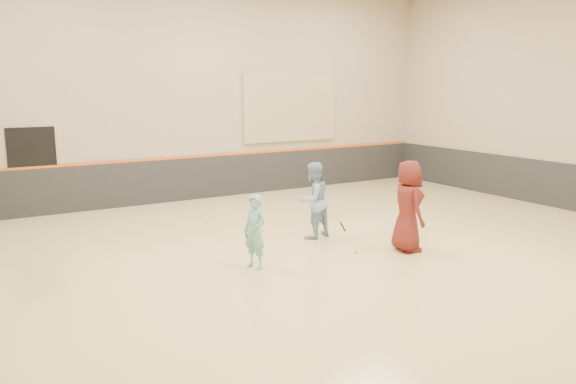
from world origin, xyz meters
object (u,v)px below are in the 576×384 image
girl (255,232)px  instructor (313,200)px  young_man (408,206)px  spare_racket (200,215)px

girl → instructor: (1.99, 1.17, 0.15)m
girl → young_man: 3.11m
spare_racket → girl: bearing=-98.1°
girl → spare_racket: size_ratio=1.99×
girl → instructor: instructor is taller
instructor → spare_racket: size_ratio=2.44×
instructor → spare_racket: 3.25m
instructor → spare_racket: (-1.42, 2.83, -0.73)m
young_man → spare_racket: 5.25m
instructor → spare_racket: instructor is taller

